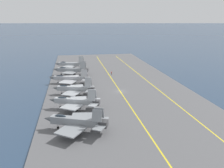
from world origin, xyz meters
TOP-DOWN VIEW (x-y plane):
  - ground_plane at (0.00, 0.00)m, footprint 2000.00×2000.00m
  - carrier_deck at (0.00, 0.00)m, footprint 178.70×53.32m
  - deck_stripe_foul_line at (0.00, -14.66)m, footprint 160.81×2.87m
  - deck_stripe_centerline at (0.00, 0.00)m, footprint 160.83×0.36m
  - parked_jet_nearest at (-28.97, 16.78)m, footprint 13.90×16.23m
  - parked_jet_second at (-14.88, 16.69)m, footprint 11.98×15.77m
  - parked_jet_third at (-0.95, 16.71)m, footprint 13.58×15.23m
  - parked_jet_fourth at (13.94, 18.05)m, footprint 13.86×17.34m
  - parked_jet_fifth at (28.59, 17.49)m, footprint 13.39×16.78m
  - parked_jet_sixth at (43.33, 17.65)m, footprint 12.55×16.91m
  - crew_red_vest at (25.85, -1.12)m, footprint 0.33×0.43m

SIDE VIEW (x-z plane):
  - ground_plane at x=0.00m, z-range 0.00..0.00m
  - carrier_deck at x=0.00m, z-range 0.00..0.40m
  - deck_stripe_foul_line at x=0.00m, z-range 0.40..0.41m
  - deck_stripe_centerline at x=0.00m, z-range 0.40..0.41m
  - crew_red_vest at x=25.85m, z-range 0.48..2.17m
  - parked_jet_third at x=-0.95m, z-range -0.54..5.75m
  - parked_jet_fourth at x=13.94m, z-range -0.31..5.57m
  - parked_jet_nearest at x=-28.97m, z-range -0.22..5.94m
  - parked_jet_sixth at x=43.33m, z-range -0.46..6.18m
  - parked_jet_second at x=-14.88m, z-range -0.25..6.04m
  - parked_jet_fifth at x=28.59m, z-range -0.35..6.30m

